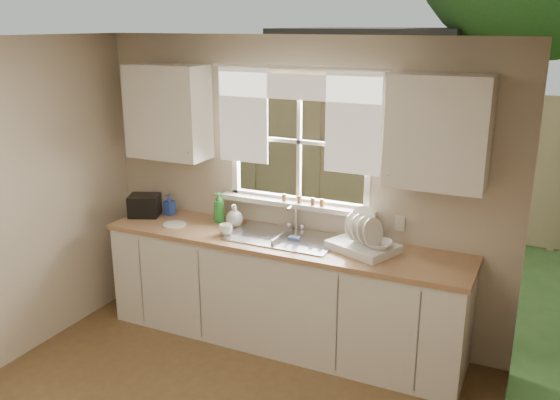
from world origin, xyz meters
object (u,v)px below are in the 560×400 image
at_px(cup, 226,230).
at_px(dish_rack, 363,242).
at_px(soap_bottle_a, 219,207).
at_px(black_appliance, 145,205).

bearing_deg(cup, dish_rack, 6.95).
distance_m(soap_bottle_a, black_appliance, 0.71).
bearing_deg(black_appliance, soap_bottle_a, -12.33).
relative_size(cup, black_appliance, 0.44).
bearing_deg(black_appliance, dish_rack, -22.82).
bearing_deg(soap_bottle_a, cup, -26.18).
xyz_separation_m(cup, black_appliance, (-0.92, 0.13, 0.05)).
height_order(dish_rack, cup, dish_rack).
bearing_deg(dish_rack, soap_bottle_a, 175.06).
bearing_deg(dish_rack, black_appliance, -179.44).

